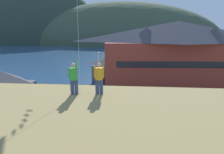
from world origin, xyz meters
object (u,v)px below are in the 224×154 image
Objects in this scene: moored_boat_wharfside at (102,67)px; moored_boat_inner_slip at (103,65)px; parked_car_front_row_red at (166,128)px; parked_car_front_row_end at (57,122)px; parking_light_pole at (99,73)px; parked_car_mid_row_near at (57,98)px; harbor_lodge at (177,51)px; parked_car_back_row_left at (135,103)px; wharf_dock at (116,68)px; parked_car_back_row_right at (89,102)px; person_kite_flyer at (74,77)px; storage_shed_near_lot at (3,92)px; person_companion at (99,77)px; parked_car_front_row_silver at (174,106)px; moored_boat_outer_mooring at (129,65)px; storage_shed_waterside at (108,69)px.

moored_boat_inner_slip is (0.13, 2.66, 0.00)m from moored_boat_wharfside.
parked_car_front_row_end is (-11.08, 0.27, 0.00)m from parked_car_front_row_red.
moored_boat_wharfside is 1.14× the size of parking_light_pole.
parked_car_mid_row_near is 0.60× the size of parking_light_pole.
harbor_lodge is 6.73× the size of parked_car_back_row_left.
moored_boat_wharfside is (-3.60, -1.19, 0.37)m from wharf_dock.
parked_car_front_row_red is at bearing -77.72° from wharf_dock.
parked_car_back_row_right and parked_car_front_row_end have the same top height.
storage_shed_near_lot is at bearing 136.52° from person_kite_flyer.
harbor_lodge is at bearing 69.32° from person_companion.
moored_boat_inner_slip is 1.70× the size of parked_car_mid_row_near.
storage_shed_near_lot is 1.60× the size of parked_car_front_row_silver.
storage_shed_near_lot is 34.19m from moored_boat_outer_mooring.
parked_car_back_row_right is 1.01× the size of parked_car_front_row_end.
moored_boat_wharfside is at bearing 93.78° from parked_car_back_row_right.
person_companion reaches higher than moored_boat_inner_slip.
moored_boat_outer_mooring is at bearing 91.66° from parked_car_back_row_left.
person_companion is at bearing -54.61° from parked_car_front_row_end.
storage_shed_near_lot is at bearing 139.82° from person_companion.
parked_car_front_row_end is 10.74m from parking_light_pole.
moored_boat_outer_mooring is (6.86, 3.51, 0.00)m from moored_boat_wharfside.
moored_boat_wharfside and moored_boat_outer_mooring have the same top height.
person_kite_flyer reaches higher than parked_car_front_row_silver.
person_companion is at bearing -40.18° from storage_shed_near_lot.
storage_shed_near_lot is 0.54× the size of wharf_dock.
harbor_lodge reaches higher than storage_shed_near_lot.
parked_car_front_row_silver is at bearing -78.57° from moored_boat_outer_mooring.
moored_boat_outer_mooring is 34.85m from parked_car_front_row_end.
moored_boat_outer_mooring is 3.44× the size of person_companion.
storage_shed_waterside is 29.22m from person_kite_flyer.
moored_boat_wharfside is at bearing 116.79° from parked_car_front_row_silver.
person_kite_flyer is at bearing -85.58° from parking_light_pole.
wharf_dock is 40.54m from person_companion.
moored_boat_inner_slip is 1.67× the size of parked_car_back_row_left.
parked_car_front_row_silver is (5.76, -28.51, 0.34)m from moored_boat_outer_mooring.
moored_boat_wharfside is 39.61m from person_companion.
parking_light_pole reaches higher than storage_shed_waterside.
parking_light_pole is (-13.37, -10.23, -2.05)m from harbor_lodge.
person_kite_flyer is at bearing -173.61° from person_companion.
harbor_lodge reaches higher than person_kite_flyer.
person_kite_flyer is (-3.02, -42.24, 7.36)m from moored_boat_outer_mooring.
person_kite_flyer is (3.71, -41.39, 7.36)m from moored_boat_inner_slip.
parking_light_pole is at bearing -142.58° from harbor_lodge.
moored_boat_inner_slip is 3.85× the size of person_kite_flyer.
moored_boat_wharfside is at bearing 82.64° from parked_car_mid_row_near.
storage_shed_near_lot is at bearing -174.96° from parked_car_front_row_silver.
moored_boat_wharfside is 1.88× the size of parked_car_back_row_right.
parked_car_back_row_right is at bearing -134.93° from harbor_lodge.
person_companion is at bearing -84.83° from storage_shed_waterside.
moored_boat_inner_slip is at bearing 107.33° from parked_car_front_row_red.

